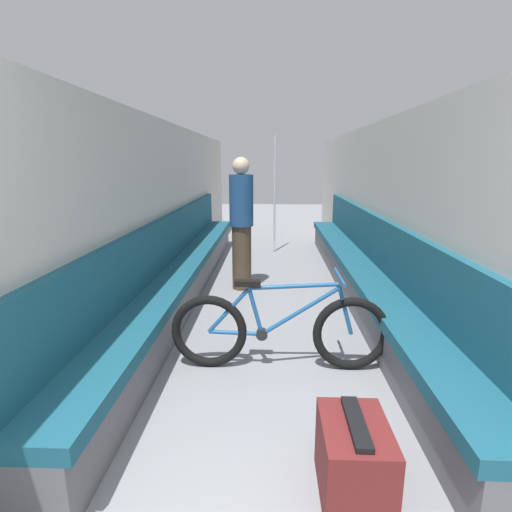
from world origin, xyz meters
name	(u,v)px	position (x,y,z in m)	size (l,w,h in m)	color
wall_left	(158,212)	(-1.32, 3.98, 1.05)	(0.10, 11.15, 2.09)	beige
wall_right	(389,213)	(1.32, 3.98, 1.05)	(0.10, 11.15, 2.09)	beige
bench_seat_row_left	(182,270)	(-1.09, 4.08, 0.32)	(0.43, 6.52, 1.00)	#5B5B60
bench_seat_row_right	(362,272)	(1.09, 4.08, 0.32)	(0.43, 6.52, 1.00)	#5B5B60
bicycle	(279,330)	(0.06, 2.34, 0.32)	(1.72, 0.46, 0.78)	black
grab_pole_near	(275,196)	(0.05, 6.61, 1.01)	(0.08, 0.08, 2.07)	gray
passenger_standing	(241,223)	(-0.38, 4.40, 0.86)	(0.30, 0.30, 1.67)	#473828
luggage_bag	(354,460)	(0.41, 1.09, 0.20)	(0.32, 0.46, 0.42)	maroon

